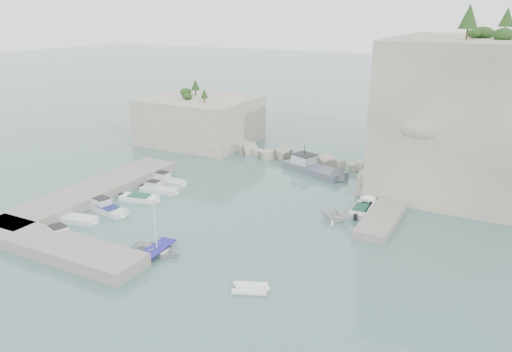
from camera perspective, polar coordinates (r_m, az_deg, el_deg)
The scene contains 23 objects.
ground at distance 49.57m, azimuth -3.26°, elevation -5.24°, with size 400.00×400.00×0.00m, color slate.
cliff_east at distance 62.76m, azimuth 26.94°, elevation 6.01°, with size 26.00×22.00×17.00m, color beige.
cliff_terrace at distance 60.66m, azimuth 16.38°, elevation -0.21°, with size 8.00×10.00×2.50m, color beige.
outcrop_west at distance 78.97m, azimuth -6.42°, elevation 6.39°, with size 16.00×14.00×7.00m, color beige.
quay_west at distance 58.76m, azimuth -18.15°, elevation -1.72°, with size 5.00×24.00×1.10m, color #9E9689.
quay_south at distance 46.88m, azimuth -22.11°, elevation -7.40°, with size 18.00×4.00×1.10m, color #9E9689.
ledge_east at distance 53.47m, azimuth 14.99°, elevation -3.59°, with size 3.00×16.00×0.80m, color #9E9689.
breakwater at distance 68.30m, azimuth 5.55°, elevation 2.07°, with size 28.00×3.00×1.40m, color beige.
motorboat_a at distance 61.07m, azimuth -10.11°, elevation -0.84°, with size 5.39×1.60×1.40m, color silver, non-canonical shape.
motorboat_b at distance 58.33m, azimuth -11.02°, elevation -1.83°, with size 4.76×1.56×1.40m, color silver, non-canonical shape.
motorboat_c at distance 56.31m, azimuth -13.19°, elevation -2.74°, with size 4.58×1.66×0.70m, color white, non-canonical shape.
motorboat_d at distance 54.22m, azimuth -16.67°, elevation -3.89°, with size 5.89×1.75×1.40m, color silver, non-canonical shape.
motorboat_e at distance 52.46m, azimuth -19.56°, elevation -4.97°, with size 3.95×1.62×0.70m, color white, non-canonical shape.
motorboat_f at distance 48.70m, azimuth -21.22°, elevation -7.01°, with size 5.75×1.71×1.40m, color white, non-canonical shape.
rowboat at distance 44.28m, azimuth -11.23°, elevation -8.65°, with size 3.19×4.46×0.92m, color white.
inflatable_dinghy at distance 38.23m, azimuth -0.70°, elevation -12.95°, with size 2.82×1.37×0.44m, color white, non-canonical shape.
tender_east_a at distance 50.38m, azimuth 9.00°, elevation -5.05°, with size 2.56×2.97×1.56m, color white.
tender_east_b at distance 52.83m, azimuth 11.86°, elevation -4.08°, with size 4.65×1.59×0.70m, color silver, non-canonical shape.
tender_east_c at distance 53.88m, azimuth 12.77°, elevation -3.70°, with size 5.01×1.62×0.70m, color white, non-canonical shape.
tender_east_d at distance 57.80m, azimuth 13.86°, elevation -2.24°, with size 1.93×5.14×1.98m, color silver.
work_boat at distance 64.55m, azimuth 6.65°, elevation 0.40°, with size 9.84×2.91×2.20m, color slate, non-canonical shape.
rowboat_mast at distance 43.18m, azimuth -11.44°, elevation -5.62°, with size 0.10×0.10×4.20m, color white.
vegetation at distance 63.41m, azimuth 23.48°, elevation 15.24°, with size 53.48×13.88×13.40m.
Camera 1 is at (23.68, -38.70, 19.98)m, focal length 35.00 mm.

